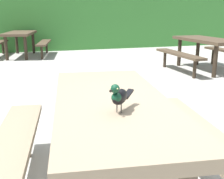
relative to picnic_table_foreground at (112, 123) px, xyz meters
name	(u,v)px	position (x,y,z in m)	size (l,w,h in m)	color
hedge_wall	(49,17)	(0.40, 9.19, 0.58)	(28.00, 1.88, 2.27)	#387A33
picnic_table_foreground	(112,123)	(0.00, 0.00, 0.00)	(1.91, 1.93, 0.74)	#84725B
bird_grackle	(119,96)	(-0.05, -0.30, 0.29)	(0.22, 0.22, 0.18)	black
picnic_table_mid_left	(20,38)	(-0.65, 7.28, 0.00)	(1.97, 1.99, 0.74)	#473828
picnic_table_mid_right	(206,47)	(3.44, 3.75, 0.00)	(1.69, 1.80, 0.74)	#473828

